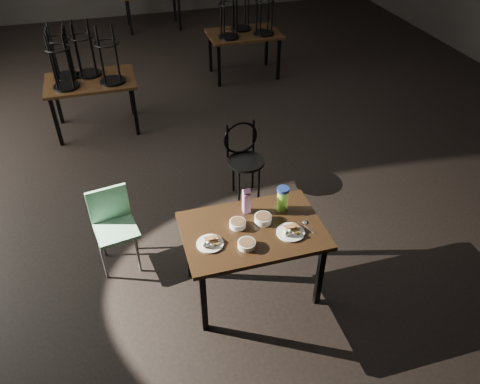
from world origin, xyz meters
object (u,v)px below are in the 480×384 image
object	(u,v)px
juice_carton	(246,201)
school_chair	(114,222)
main_table	(253,236)
water_bottle	(282,199)
bentwood_chair	(244,154)

from	to	relation	value
juice_carton	school_chair	distance (m)	1.32
juice_carton	main_table	bearing A→B (deg)	-93.02
juice_carton	school_chair	bearing A→B (deg)	157.28
water_bottle	bentwood_chair	world-z (taller)	water_bottle
main_table	bentwood_chair	world-z (taller)	bentwood_chair
water_bottle	bentwood_chair	size ratio (longest dim) A/B	0.27
main_table	school_chair	bearing A→B (deg)	147.73
juice_carton	bentwood_chair	xyz separation A→B (m)	(0.34, 1.22, -0.34)
juice_carton	bentwood_chair	bearing A→B (deg)	74.56
juice_carton	school_chair	size ratio (longest dim) A/B	0.31
bentwood_chair	main_table	bearing A→B (deg)	-108.12
juice_carton	school_chair	xyz separation A→B (m)	(-1.17, 0.49, -0.37)
main_table	bentwood_chair	bearing A→B (deg)	76.54
main_table	school_chair	world-z (taller)	school_chair
bentwood_chair	juice_carton	bearing A→B (deg)	-110.10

